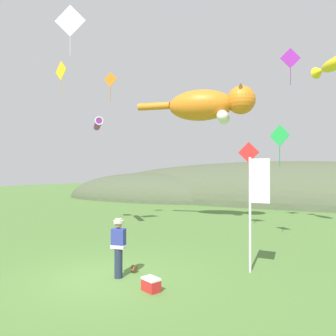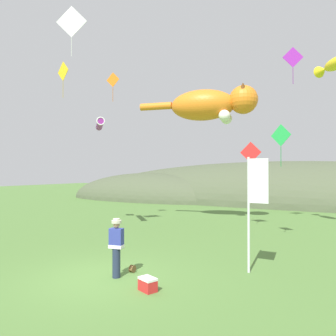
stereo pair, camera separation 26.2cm
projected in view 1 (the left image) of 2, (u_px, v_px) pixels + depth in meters
ground_plane at (104, 278)px, 9.80m from camera, size 120.00×120.00×0.00m
distant_hill_ridge at (255, 202)px, 34.58m from camera, size 49.90×15.43×8.55m
festival_attendant at (119, 246)px, 9.83m from camera, size 0.47×0.35×1.77m
kite_spool at (134, 269)px, 10.31m from camera, size 0.13×0.24×0.24m
picnic_cooler at (151, 284)px, 8.73m from camera, size 0.57×0.48×0.36m
festival_banner_pole at (255, 197)px, 10.34m from camera, size 0.66×0.08×3.65m
kite_giant_cat at (209, 105)px, 19.87m from camera, size 7.18×2.92×2.22m
kite_fish_windsock at (331, 66)px, 16.57m from camera, size 1.96×2.24×0.72m
kite_tube_streamer at (98, 124)px, 17.86m from camera, size 2.08×2.15×0.44m
kite_diamond_gold at (61, 71)px, 17.37m from camera, size 1.03×0.24×1.95m
kite_diamond_white at (70, 21)px, 15.30m from camera, size 1.35×0.64×2.38m
kite_diamond_green at (280, 136)px, 14.60m from camera, size 0.93×0.37×1.89m
kite_diamond_violet at (290, 58)px, 17.90m from camera, size 1.01×0.51×2.02m
kite_diamond_orange at (111, 80)px, 20.07m from camera, size 0.90×0.13×1.81m
kite_diamond_red at (249, 153)px, 18.05m from camera, size 1.17×0.08×2.07m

